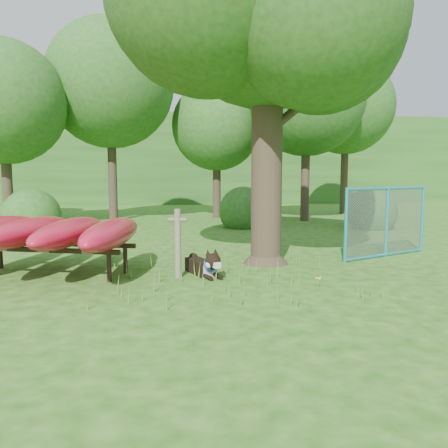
{
  "coord_description": "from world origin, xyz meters",
  "views": [
    {
      "loc": [
        -0.9,
        -6.76,
        1.88
      ],
      "look_at": [
        0.2,
        1.2,
        1.0
      ],
      "focal_mm": 35.0,
      "sensor_mm": 36.0,
      "label": 1
    }
  ],
  "objects": [
    {
      "name": "ground",
      "position": [
        0.0,
        0.0,
        0.0
      ],
      "size": [
        80.0,
        80.0,
        0.0
      ],
      "primitive_type": "plane",
      "color": "#215310",
      "rests_on": "ground"
    },
    {
      "name": "oak_tree",
      "position": [
        1.23,
        2.4,
        5.48
      ],
      "size": [
        6.51,
        5.68,
        8.21
      ],
      "rotation": [
        0.0,
        0.0,
        0.06
      ],
      "color": "#32261B",
      "rests_on": "ground"
    },
    {
      "name": "wooden_post",
      "position": [
        -0.65,
        1.26,
        0.68
      ],
      "size": [
        0.35,
        0.14,
        1.28
      ],
      "rotation": [
        0.0,
        0.0,
        -0.2
      ],
      "color": "#665D4C",
      "rests_on": "ground"
    },
    {
      "name": "kayak_rack",
      "position": [
        -3.06,
        1.85,
        0.83
      ],
      "size": [
        3.69,
        3.97,
        1.08
      ],
      "rotation": [
        0.0,
        0.0,
        -0.31
      ],
      "color": "black",
      "rests_on": "ground"
    },
    {
      "name": "husky_dog",
      "position": [
        -0.15,
        1.35,
        0.2
      ],
      "size": [
        0.65,
        1.23,
        0.57
      ],
      "rotation": [
        0.0,
        0.0,
        0.37
      ],
      "color": "black",
      "rests_on": "ground"
    },
    {
      "name": "fence_section",
      "position": [
        4.25,
        2.75,
        0.82
      ],
      "size": [
        2.59,
        1.21,
        2.73
      ],
      "rotation": [
        0.0,
        0.0,
        0.42
      ],
      "color": "#28A2BE",
      "rests_on": "ground"
    },
    {
      "name": "wildflower_clump",
      "position": [
        1.63,
        0.09,
        0.17
      ],
      "size": [
        0.1,
        0.1,
        0.21
      ],
      "rotation": [
        0.0,
        0.0,
        -0.23
      ],
      "color": "#4B842B",
      "rests_on": "ground"
    },
    {
      "name": "bg_tree_a",
      "position": [
        -6.5,
        10.0,
        4.48
      ],
      "size": [
        4.4,
        4.4,
        6.7
      ],
      "color": "#32261B",
      "rests_on": "ground"
    },
    {
      "name": "bg_tree_b",
      "position": [
        -3.0,
        12.0,
        5.61
      ],
      "size": [
        5.2,
        5.2,
        8.22
      ],
      "color": "#32261B",
      "rests_on": "ground"
    },
    {
      "name": "bg_tree_c",
      "position": [
        1.5,
        13.0,
        4.11
      ],
      "size": [
        4.0,
        4.0,
        6.12
      ],
      "color": "#32261B",
      "rests_on": "ground"
    },
    {
      "name": "bg_tree_d",
      "position": [
        5.0,
        11.0,
        5.08
      ],
      "size": [
        4.8,
        4.8,
        7.5
      ],
      "color": "#32261B",
      "rests_on": "ground"
    },
    {
      "name": "bg_tree_e",
      "position": [
        8.0,
        14.0,
        5.23
      ],
      "size": [
        4.6,
        4.6,
        7.55
      ],
      "color": "#32261B",
      "rests_on": "ground"
    },
    {
      "name": "shrub_left",
      "position": [
        -5.0,
        7.5,
        0.0
      ],
      "size": [
        1.8,
        1.8,
        1.8
      ],
      "primitive_type": "sphere",
      "color": "#23551B",
      "rests_on": "ground"
    },
    {
      "name": "shrub_right",
      "position": [
        6.5,
        8.0,
        0.0
      ],
      "size": [
        1.8,
        1.8,
        1.8
      ],
      "primitive_type": "sphere",
      "color": "#23551B",
      "rests_on": "ground"
    },
    {
      "name": "shrub_mid",
      "position": [
        2.0,
        9.0,
        0.0
      ],
      "size": [
        1.8,
        1.8,
        1.8
      ],
      "primitive_type": "sphere",
      "color": "#23551B",
      "rests_on": "ground"
    },
    {
      "name": "wooded_hillside",
      "position": [
        0.0,
        28.0,
        3.0
      ],
      "size": [
        80.0,
        12.0,
        6.0
      ],
      "primitive_type": "cube",
      "color": "#23551B",
      "rests_on": "ground"
    }
  ]
}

